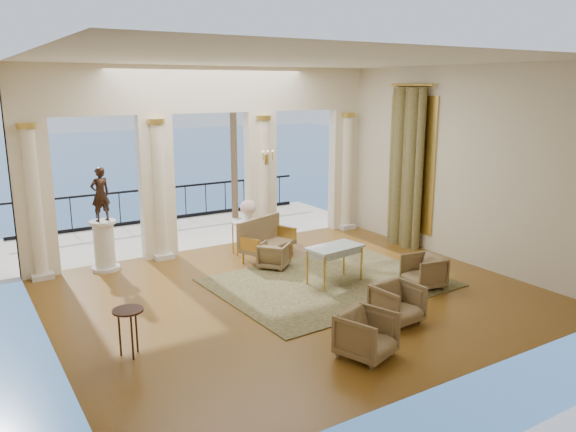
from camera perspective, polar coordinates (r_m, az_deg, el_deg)
floor at (r=11.26m, az=0.62°, el=-7.93°), size 9.00×9.00×0.00m
room_walls at (r=9.65m, az=4.24°, el=6.15°), size 9.00×9.00×9.00m
arcade at (r=13.96m, az=-7.86°, el=7.00°), size 9.00×0.56×4.50m
terrace at (r=16.24m, az=-10.43°, el=-1.70°), size 10.00×3.60×0.10m
balustrade at (r=17.59m, az=-12.41°, el=0.90°), size 9.00×0.06×1.03m
palm_tree at (r=17.25m, az=-5.67°, el=13.22°), size 2.00×2.00×4.50m
sea at (r=69.82m, az=-26.88°, el=3.44°), size 160.00×160.00×0.00m
curtain at (r=14.49m, az=11.87°, el=4.82°), size 0.33×1.40×4.09m
window_frame at (r=14.61m, az=12.42°, el=5.17°), size 0.04×1.60×3.40m
wall_sconce at (r=14.35m, az=-2.16°, el=5.85°), size 0.30×0.11×0.33m
rug at (r=11.89m, az=4.15°, el=-6.74°), size 4.73×3.76×0.02m
armchair_a at (r=8.77m, az=8.01°, el=-11.65°), size 0.95×0.92×0.78m
armchair_b at (r=10.04m, az=11.04°, el=-8.54°), size 0.79×0.75×0.76m
armchair_c at (r=11.84m, az=13.63°, el=-5.35°), size 0.76×0.80×0.74m
armchair_d at (r=12.72m, az=-1.42°, el=-3.90°), size 0.85×0.85×0.64m
settee at (r=13.38m, az=-2.37°, el=-2.32°), size 1.59×1.10×0.97m
game_table at (r=11.70m, az=4.79°, el=-3.46°), size 1.23×0.77×0.80m
pedestal at (r=13.16m, az=-18.16°, el=-2.96°), size 0.62×0.62×1.14m
statue at (r=12.90m, az=-18.53°, el=2.12°), size 0.49×0.38×1.20m
console_table at (r=13.87m, az=-4.04°, el=-1.00°), size 0.87×0.39×0.81m
urn at (r=13.77m, az=-4.07°, el=0.75°), size 0.39×0.39×0.52m
side_table at (r=8.93m, az=-15.93°, el=-9.75°), size 0.47×0.47×0.76m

